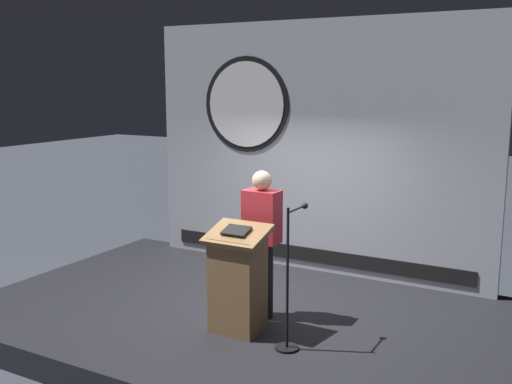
% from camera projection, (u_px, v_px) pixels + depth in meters
% --- Properties ---
extents(ground_plane, '(40.00, 40.00, 0.00)m').
position_uv_depth(ground_plane, '(248.00, 335.00, 7.11)').
color(ground_plane, '#383D47').
extents(stage_platform, '(6.40, 4.00, 0.30)m').
position_uv_depth(stage_platform, '(248.00, 323.00, 7.08)').
color(stage_platform, black).
rests_on(stage_platform, ground).
extents(banner_display, '(5.00, 0.12, 3.46)m').
position_uv_depth(banner_display, '(312.00, 148.00, 8.34)').
color(banner_display, '#B2B7C1').
rests_on(banner_display, stage_platform).
extents(podium, '(0.64, 0.49, 1.17)m').
position_uv_depth(podium, '(238.00, 281.00, 6.39)').
color(podium, olive).
rests_on(podium, stage_platform).
extents(speaker_person, '(0.40, 0.26, 1.68)m').
position_uv_depth(speaker_person, '(262.00, 243.00, 6.73)').
color(speaker_person, black).
rests_on(speaker_person, stage_platform).
extents(microphone_stand, '(0.24, 0.54, 1.45)m').
position_uv_depth(microphone_stand, '(290.00, 299.00, 6.00)').
color(microphone_stand, black).
rests_on(microphone_stand, stage_platform).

